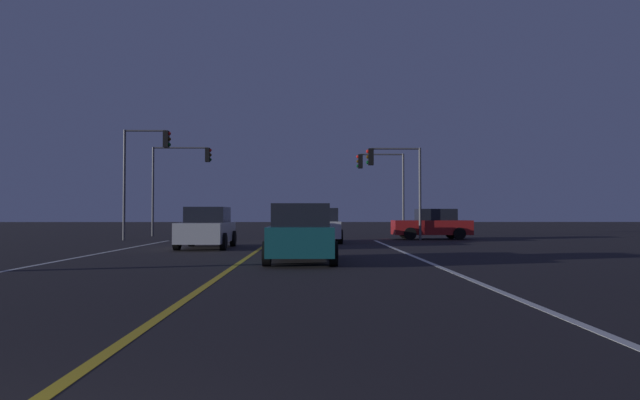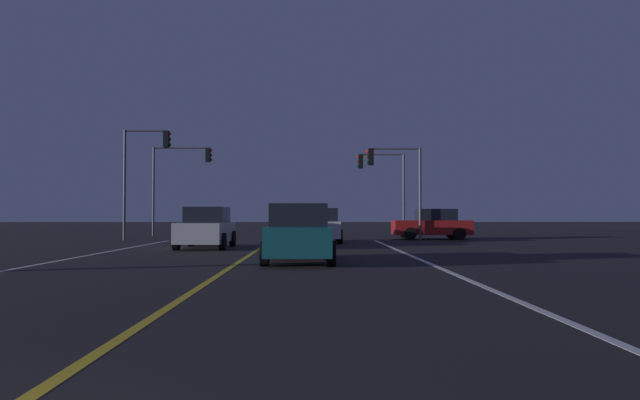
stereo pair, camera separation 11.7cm
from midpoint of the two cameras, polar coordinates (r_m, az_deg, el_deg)
name	(u,v)px [view 2 (the right image)]	position (r m, az deg, el deg)	size (l,w,h in m)	color
lane_edge_right	(458,275)	(13.33, 14.04, -7.42)	(0.16, 34.06, 0.01)	silver
lane_center_divider	(218,276)	(13.07, -10.10, -7.57)	(0.16, 34.06, 0.01)	gold
car_lead_same_lane	(299,234)	(16.43, -1.92, -3.47)	(2.02, 4.30, 1.70)	black
car_oncoming	(206,228)	(23.67, -11.32, -2.83)	(2.02, 4.30, 1.70)	black
car_ahead_far	(321,226)	(27.85, 0.20, -2.65)	(2.02, 4.30, 1.70)	black
car_crossing_side	(432,225)	(32.13, 11.46, -2.46)	(4.30, 2.02, 1.70)	black
traffic_light_near_right	(394,171)	(30.77, 7.58, 2.93)	(3.01, 0.36, 5.02)	#4C4C51
traffic_light_near_left	(146,159)	(31.79, -17.19, 3.95)	(2.56, 0.36, 5.97)	#4C4C51
traffic_light_far_right	(381,175)	(36.22, 6.31, 2.57)	(3.08, 0.36, 5.30)	#4C4C51
traffic_light_far_left	(181,170)	(36.92, -13.81, 3.01)	(3.79, 0.36, 5.69)	#4C4C51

